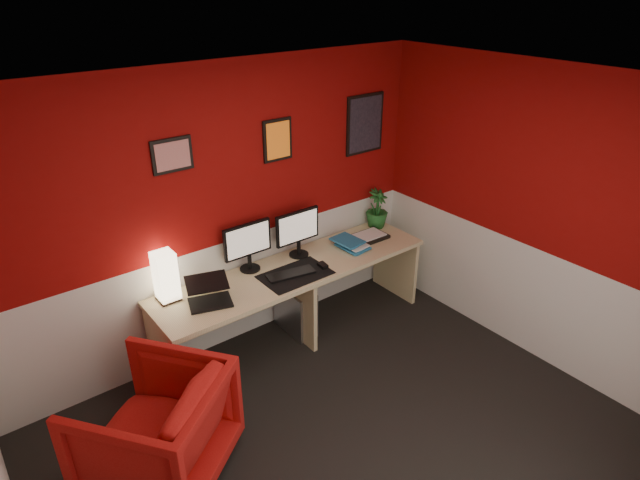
{
  "coord_description": "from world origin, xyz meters",
  "views": [
    {
      "loc": [
        -1.88,
        -1.99,
        3.08
      ],
      "look_at": [
        0.6,
        1.21,
        1.05
      ],
      "focal_mm": 30.16,
      "sensor_mm": 36.0,
      "label": 1
    }
  ],
  "objects": [
    {
      "name": "art_center",
      "position": [
        0.56,
        1.74,
        1.8
      ],
      "size": [
        0.28,
        0.02,
        0.36
      ],
      "primitive_type": "cube",
      "color": "orange",
      "rests_on": "wall_back"
    },
    {
      "name": "potted_plant",
      "position": [
        1.64,
        1.6,
        0.93
      ],
      "size": [
        0.26,
        0.26,
        0.4
      ],
      "primitive_type": "imported",
      "rotation": [
        0.0,
        0.0,
        0.17
      ],
      "color": "#19591E",
      "rests_on": "desk"
    },
    {
      "name": "book_top",
      "position": [
        1.0,
        1.42,
        0.79
      ],
      "size": [
        0.24,
        0.31,
        0.03
      ],
      "primitive_type": "imported",
      "rotation": [
        0.0,
        0.0,
        0.08
      ],
      "color": "#216B9B",
      "rests_on": "book_middle"
    },
    {
      "name": "wall_back",
      "position": [
        0.0,
        1.75,
        1.25
      ],
      "size": [
        4.0,
        0.01,
        2.5
      ],
      "primitive_type": "cube",
      "color": "maroon",
      "rests_on": "ground"
    },
    {
      "name": "art_left",
      "position": [
        -0.38,
        1.74,
        1.85
      ],
      "size": [
        0.32,
        0.02,
        0.26
      ],
      "primitive_type": "cube",
      "color": "red",
      "rests_on": "wall_back"
    },
    {
      "name": "shoji_lamp",
      "position": [
        -0.61,
        1.61,
        0.93
      ],
      "size": [
        0.16,
        0.16,
        0.4
      ],
      "primitive_type": "cube",
      "color": "#FFE5B2",
      "rests_on": "desk"
    },
    {
      "name": "book_middle",
      "position": [
        1.04,
        1.39,
        0.77
      ],
      "size": [
        0.2,
        0.27,
        0.02
      ],
      "primitive_type": "imported",
      "rotation": [
        0.0,
        0.0,
        0.03
      ],
      "color": "silver",
      "rests_on": "book_bottom"
    },
    {
      "name": "armchair",
      "position": [
        -1.14,
        0.72,
        0.39
      ],
      "size": [
        1.19,
        1.2,
        0.79
      ],
      "primitive_type": "imported",
      "rotation": [
        0.0,
        0.0,
        3.78
      ],
      "color": "#AD1A16",
      "rests_on": "ground"
    },
    {
      "name": "wainscot_right",
      "position": [
        2.0,
        0.0,
        0.5
      ],
      "size": [
        0.01,
        3.5,
        1.0
      ],
      "primitive_type": "cube",
      "color": "silver",
      "rests_on": "ground"
    },
    {
      "name": "pc_tower",
      "position": [
        0.53,
        1.5,
        0.23
      ],
      "size": [
        0.2,
        0.45,
        0.45
      ],
      "primitive_type": "cube",
      "rotation": [
        0.0,
        0.0,
        0.0
      ],
      "color": "#99999E",
      "rests_on": "ground"
    },
    {
      "name": "laptop",
      "position": [
        -0.38,
        1.35,
        0.84
      ],
      "size": [
        0.38,
        0.32,
        0.22
      ],
      "primitive_type": "cube",
      "rotation": [
        0.0,
        0.0,
        -0.31
      ],
      "color": "black",
      "rests_on": "desk"
    },
    {
      "name": "wall_right",
      "position": [
        2.0,
        0.0,
        1.25
      ],
      "size": [
        0.01,
        3.5,
        2.5
      ],
      "primitive_type": "cube",
      "color": "maroon",
      "rests_on": "ground"
    },
    {
      "name": "art_right",
      "position": [
        1.55,
        1.74,
        1.78
      ],
      "size": [
        0.44,
        0.02,
        0.56
      ],
      "primitive_type": "cube",
      "color": "black",
      "rests_on": "wall_back"
    },
    {
      "name": "monitor_right",
      "position": [
        0.65,
        1.58,
        1.02
      ],
      "size": [
        0.45,
        0.06,
        0.58
      ],
      "primitive_type": "cube",
      "color": "black",
      "rests_on": "desk"
    },
    {
      "name": "ceiling",
      "position": [
        0.0,
        0.0,
        2.5
      ],
      "size": [
        4.0,
        3.5,
        0.01
      ],
      "primitive_type": "cube",
      "color": "white",
      "rests_on": "ground"
    },
    {
      "name": "monitor_left",
      "position": [
        0.15,
        1.63,
        1.02
      ],
      "size": [
        0.45,
        0.06,
        0.58
      ],
      "primitive_type": "cube",
      "color": "black",
      "rests_on": "desk"
    },
    {
      "name": "wainscot_back",
      "position": [
        0.0,
        1.75,
        0.5
      ],
      "size": [
        4.0,
        0.01,
        1.0
      ],
      "primitive_type": "cube",
      "color": "silver",
      "rests_on": "ground"
    },
    {
      "name": "book_bottom",
      "position": [
        1.02,
        1.38,
        0.74
      ],
      "size": [
        0.23,
        0.3,
        0.03
      ],
      "primitive_type": "imported",
      "rotation": [
        0.0,
        0.0,
        0.04
      ],
      "color": "#216B9B",
      "rests_on": "desk"
    },
    {
      "name": "keyboard",
      "position": [
        0.38,
        1.33,
        0.74
      ],
      "size": [
        0.44,
        0.22,
        0.02
      ],
      "primitive_type": "cube",
      "rotation": [
        0.0,
        0.0,
        -0.19
      ],
      "color": "black",
      "rests_on": "desk_mat"
    },
    {
      "name": "ground",
      "position": [
        0.0,
        0.0,
        0.0
      ],
      "size": [
        4.0,
        3.5,
        0.01
      ],
      "primitive_type": "cube",
      "color": "black",
      "rests_on": "ground"
    },
    {
      "name": "desk",
      "position": [
        0.48,
        1.41,
        0.36
      ],
      "size": [
        2.6,
        0.65,
        0.73
      ],
      "primitive_type": "cube",
      "color": "#C8B480",
      "rests_on": "ground"
    },
    {
      "name": "zen_tray",
      "position": [
        1.39,
        1.45,
        0.74
      ],
      "size": [
        0.36,
        0.26,
        0.03
      ],
      "primitive_type": "cube",
      "rotation": [
        0.0,
        0.0,
        -0.02
      ],
      "color": "black",
      "rests_on": "desk"
    },
    {
      "name": "desk_mat",
      "position": [
        0.41,
        1.31,
        0.73
      ],
      "size": [
        0.6,
        0.38,
        0.01
      ],
      "primitive_type": "cube",
      "color": "black",
      "rests_on": "desk"
    },
    {
      "name": "mouse",
      "position": [
        0.68,
        1.27,
        0.75
      ],
      "size": [
        0.07,
        0.11,
        0.03
      ],
      "primitive_type": "cube",
      "rotation": [
        0.0,
        0.0,
        -0.11
      ],
      "color": "black",
      "rests_on": "desk_mat"
    }
  ]
}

